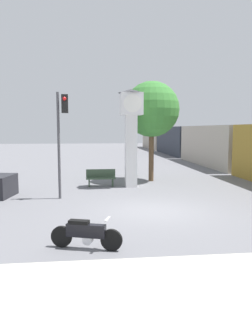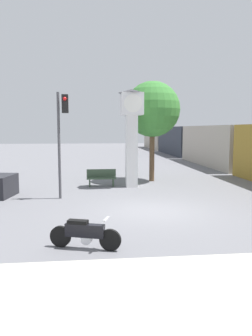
% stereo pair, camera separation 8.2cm
% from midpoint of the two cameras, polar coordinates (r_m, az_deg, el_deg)
% --- Properties ---
extents(ground_plane, '(120.00, 120.00, 0.00)m').
position_cam_midpoint_polar(ground_plane, '(12.67, 4.45, -7.43)').
color(ground_plane, slate).
extents(motorcycle, '(1.86, 0.73, 0.85)m').
position_cam_midpoint_polar(motorcycle, '(8.73, -7.28, -11.26)').
color(motorcycle, black).
rests_on(motorcycle, ground_plane).
extents(clock_tower, '(1.38, 1.38, 5.19)m').
position_cam_midpoint_polar(clock_tower, '(17.53, 0.75, 7.87)').
color(clock_tower, white).
rests_on(clock_tower, ground_plane).
extents(freight_train, '(2.80, 48.34, 3.40)m').
position_cam_midpoint_polar(freight_train, '(35.36, 11.59, 4.37)').
color(freight_train, olive).
rests_on(freight_train, ground_plane).
extents(traffic_light, '(0.50, 0.35, 4.71)m').
position_cam_midpoint_polar(traffic_light, '(14.76, -11.32, 7.07)').
color(traffic_light, '#47474C').
rests_on(traffic_light, ground_plane).
extents(street_tree, '(3.26, 3.26, 5.90)m').
position_cam_midpoint_polar(street_tree, '(19.61, 4.37, 10.10)').
color(street_tree, brown).
rests_on(street_tree, ground_plane).
extents(bench, '(1.60, 0.44, 0.92)m').
position_cam_midpoint_polar(bench, '(17.93, -4.53, -1.62)').
color(bench, '#384C38').
rests_on(bench, ground_plane).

